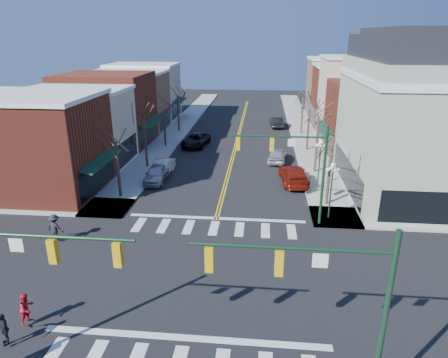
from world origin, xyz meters
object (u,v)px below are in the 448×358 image
(car_left_mid, at_px, (161,168))
(car_right_mid, at_px, (277,155))
(car_right_near, at_px, (294,175))
(car_right_far, at_px, (277,122))
(pedestrian_red_b, at_px, (27,308))
(car_left_near, at_px, (156,174))
(car_left_far, at_px, (196,140))
(lamppost_corner, at_px, (332,181))
(victorian_corner, at_px, (430,116))
(lamppost_midblock, at_px, (320,155))
(pedestrian_dark_b, at_px, (55,227))
(pedestrian_dark_a, at_px, (4,329))

(car_left_mid, relative_size, car_right_mid, 0.96)
(car_right_near, xyz_separation_m, car_right_far, (-0.93, 23.30, -0.05))
(car_right_near, bearing_deg, pedestrian_red_b, 51.12)
(car_left_near, distance_m, car_left_far, 12.67)
(lamppost_corner, xyz_separation_m, car_right_mid, (-3.40, 13.75, -2.19))
(victorian_corner, xyz_separation_m, lamppost_corner, (-8.30, -6.00, -3.70))
(lamppost_midblock, bearing_deg, pedestrian_dark_b, -147.24)
(car_right_near, height_order, car_right_far, car_right_near)
(lamppost_corner, distance_m, car_right_mid, 14.33)
(victorian_corner, xyz_separation_m, car_left_near, (-22.90, 0.56, -5.91))
(car_left_far, xyz_separation_m, pedestrian_dark_a, (-2.82, -33.44, 0.15))
(car_left_mid, distance_m, pedestrian_dark_b, 14.15)
(victorian_corner, relative_size, car_left_mid, 3.26)
(car_right_far, bearing_deg, car_left_mid, 56.57)
(victorian_corner, xyz_separation_m, pedestrian_red_b, (-23.88, -18.97, -5.72))
(pedestrian_red_b, height_order, pedestrian_dark_a, pedestrian_red_b)
(victorian_corner, height_order, car_right_near, victorian_corner)
(lamppost_midblock, xyz_separation_m, car_right_far, (-2.99, 24.18, -2.21))
(victorian_corner, height_order, pedestrian_red_b, victorian_corner)
(lamppost_midblock, height_order, car_right_far, lamppost_midblock)
(victorian_corner, bearing_deg, car_right_near, 172.41)
(lamppost_corner, height_order, car_left_far, lamppost_corner)
(victorian_corner, height_order, car_right_far, victorian_corner)
(victorian_corner, height_order, pedestrian_dark_b, victorian_corner)
(pedestrian_red_b, bearing_deg, pedestrian_dark_b, 33.99)
(car_right_far, relative_size, pedestrian_red_b, 2.91)
(car_right_far, relative_size, pedestrian_dark_b, 2.57)
(car_left_near, relative_size, pedestrian_red_b, 2.80)
(lamppost_corner, bearing_deg, pedestrian_dark_b, -164.02)
(car_left_far, bearing_deg, car_left_mid, -90.71)
(victorian_corner, relative_size, car_right_far, 3.12)
(lamppost_corner, relative_size, car_left_near, 0.99)
(car_right_near, bearing_deg, car_left_far, -52.32)
(car_left_far, bearing_deg, pedestrian_dark_a, -86.99)
(car_left_near, bearing_deg, car_right_near, 2.63)
(pedestrian_dark_a, bearing_deg, car_right_mid, 113.16)
(car_left_near, height_order, pedestrian_red_b, pedestrian_red_b)
(lamppost_midblock, xyz_separation_m, pedestrian_dark_b, (-18.20, -11.71, -1.92))
(car_left_near, bearing_deg, lamppost_corner, -25.30)
(car_right_far, bearing_deg, pedestrian_red_b, 68.09)
(lamppost_corner, relative_size, car_left_mid, 0.99)
(car_left_near, height_order, car_right_far, car_right_far)
(pedestrian_dark_a, xyz_separation_m, pedestrian_dark_b, (-2.38, 9.10, 0.13))
(car_left_near, bearing_deg, victorian_corner, -2.50)
(lamppost_corner, xyz_separation_m, car_right_near, (-2.06, 7.38, -2.16))
(car_right_near, relative_size, pedestrian_dark_b, 3.12)
(car_right_mid, bearing_deg, car_left_mid, 31.33)
(car_left_mid, bearing_deg, lamppost_midblock, -2.73)
(victorian_corner, bearing_deg, lamppost_corner, -144.14)
(car_left_near, xyz_separation_m, car_left_mid, (0.00, 1.91, -0.03))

